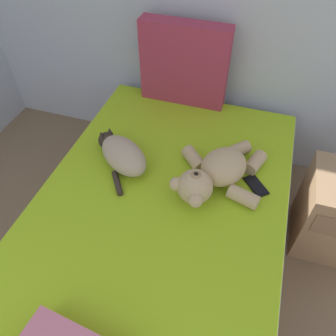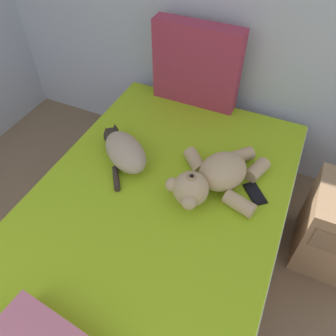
{
  "view_description": "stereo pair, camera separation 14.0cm",
  "coord_description": "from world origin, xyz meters",
  "px_view_note": "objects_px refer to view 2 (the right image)",
  "views": [
    {
      "loc": [
        2.04,
        1.7,
        1.85
      ],
      "look_at": [
        1.67,
        2.87,
        0.54
      ],
      "focal_mm": 34.99,
      "sensor_mm": 36.0,
      "label": 1
    },
    {
      "loc": [
        2.18,
        1.75,
        1.85
      ],
      "look_at": [
        1.67,
        2.87,
        0.54
      ],
      "focal_mm": 34.99,
      "sensor_mm": 36.0,
      "label": 2
    }
  ],
  "objects_px": {
    "bed": "(150,239)",
    "cat": "(124,150)",
    "patterned_cushion": "(196,66)",
    "teddy_bear": "(214,177)",
    "cell_phone": "(255,193)"
  },
  "relations": [
    {
      "from": "patterned_cushion",
      "to": "cell_phone",
      "type": "bearing_deg",
      "value": -47.5
    },
    {
      "from": "cat",
      "to": "bed",
      "type": "bearing_deg",
      "value": -43.6
    },
    {
      "from": "cat",
      "to": "teddy_bear",
      "type": "height_order",
      "value": "teddy_bear"
    },
    {
      "from": "patterned_cushion",
      "to": "cat",
      "type": "distance_m",
      "value": 0.74
    },
    {
      "from": "bed",
      "to": "teddy_bear",
      "type": "height_order",
      "value": "teddy_bear"
    },
    {
      "from": "patterned_cushion",
      "to": "teddy_bear",
      "type": "distance_m",
      "value": 0.81
    },
    {
      "from": "patterned_cushion",
      "to": "teddy_bear",
      "type": "bearing_deg",
      "value": -61.7
    },
    {
      "from": "patterned_cushion",
      "to": "cat",
      "type": "bearing_deg",
      "value": -102.32
    },
    {
      "from": "bed",
      "to": "cat",
      "type": "distance_m",
      "value": 0.52
    },
    {
      "from": "bed",
      "to": "cat",
      "type": "height_order",
      "value": "cat"
    },
    {
      "from": "teddy_bear",
      "to": "patterned_cushion",
      "type": "bearing_deg",
      "value": 118.3
    },
    {
      "from": "bed",
      "to": "cat",
      "type": "xyz_separation_m",
      "value": [
        -0.29,
        0.27,
        0.33
      ]
    },
    {
      "from": "teddy_bear",
      "to": "cat",
      "type": "bearing_deg",
      "value": -179.27
    },
    {
      "from": "teddy_bear",
      "to": "cell_phone",
      "type": "height_order",
      "value": "teddy_bear"
    },
    {
      "from": "cat",
      "to": "cell_phone",
      "type": "relative_size",
      "value": 2.51
    }
  ]
}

